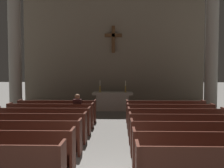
{
  "coord_description": "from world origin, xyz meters",
  "views": [
    {
      "loc": [
        0.36,
        -4.68,
        2.29
      ],
      "look_at": [
        0.0,
        8.17,
        1.54
      ],
      "focal_mm": 41.65,
      "sensor_mm": 36.0,
      "label": 1
    }
  ],
  "objects_px": {
    "pew_left_row_4": "(32,127)",
    "pew_right_row_3": "(194,138)",
    "pew_right_row_2": "(208,151)",
    "pew_right_row_7": "(165,111)",
    "lone_worshipper": "(78,110)",
    "pew_left_row_3": "(19,137)",
    "candlestick_left": "(100,88)",
    "pew_right_row_4": "(184,128)",
    "altar": "(113,101)",
    "pew_left_row_2": "(1,149)",
    "pew_left_row_6": "(51,115)",
    "pew_right_row_5": "(176,121)",
    "candlestick_right": "(125,89)",
    "pew_left_row_7": "(57,111)",
    "column_left_second": "(15,50)",
    "pew_left_row_5": "(43,121)",
    "pew_right_row_6": "(170,116)",
    "column_right_second": "(212,50)"
  },
  "relations": [
    {
      "from": "pew_right_row_7",
      "to": "pew_right_row_3",
      "type": "bearing_deg",
      "value": -90.0
    },
    {
      "from": "pew_right_row_7",
      "to": "candlestick_left",
      "type": "bearing_deg",
      "value": 134.29
    },
    {
      "from": "pew_left_row_5",
      "to": "lone_worshipper",
      "type": "distance_m",
      "value": 1.56
    },
    {
      "from": "column_left_second",
      "to": "altar",
      "type": "relative_size",
      "value": 3.01
    },
    {
      "from": "pew_left_row_2",
      "to": "lone_worshipper",
      "type": "relative_size",
      "value": 2.53
    },
    {
      "from": "pew_left_row_2",
      "to": "lone_worshipper",
      "type": "xyz_separation_m",
      "value": [
        1.06,
        4.36,
        0.22
      ]
    },
    {
      "from": "pew_left_row_2",
      "to": "pew_left_row_6",
      "type": "relative_size",
      "value": 1.0
    },
    {
      "from": "pew_left_row_4",
      "to": "candlestick_left",
      "type": "distance_m",
      "value": 6.59
    },
    {
      "from": "pew_right_row_4",
      "to": "candlestick_right",
      "type": "height_order",
      "value": "candlestick_right"
    },
    {
      "from": "pew_right_row_5",
      "to": "candlestick_right",
      "type": "bearing_deg",
      "value": 107.21
    },
    {
      "from": "pew_left_row_6",
      "to": "pew_left_row_7",
      "type": "relative_size",
      "value": 1.0
    },
    {
      "from": "pew_left_row_3",
      "to": "lone_worshipper",
      "type": "relative_size",
      "value": 2.53
    },
    {
      "from": "pew_left_row_7",
      "to": "pew_right_row_2",
      "type": "distance_m",
      "value": 7.13
    },
    {
      "from": "pew_left_row_7",
      "to": "pew_right_row_2",
      "type": "height_order",
      "value": "same"
    },
    {
      "from": "pew_left_row_2",
      "to": "pew_left_row_7",
      "type": "bearing_deg",
      "value": 90.0
    },
    {
      "from": "pew_right_row_5",
      "to": "candlestick_left",
      "type": "distance_m",
      "value": 6.12
    },
    {
      "from": "pew_left_row_2",
      "to": "pew_right_row_2",
      "type": "height_order",
      "value": "same"
    },
    {
      "from": "pew_left_row_6",
      "to": "pew_right_row_6",
      "type": "height_order",
      "value": "same"
    },
    {
      "from": "pew_left_row_4",
      "to": "pew_right_row_3",
      "type": "bearing_deg",
      "value": -13.04
    },
    {
      "from": "pew_right_row_4",
      "to": "altar",
      "type": "xyz_separation_m",
      "value": [
        -2.33,
        6.35,
        0.06
      ]
    },
    {
      "from": "column_left_second",
      "to": "candlestick_right",
      "type": "height_order",
      "value": "column_left_second"
    },
    {
      "from": "pew_left_row_4",
      "to": "lone_worshipper",
      "type": "xyz_separation_m",
      "value": [
        1.06,
        2.2,
        0.22
      ]
    },
    {
      "from": "pew_right_row_6",
      "to": "candlestick_left",
      "type": "bearing_deg",
      "value": 125.9
    },
    {
      "from": "pew_left_row_3",
      "to": "pew_left_row_5",
      "type": "relative_size",
      "value": 1.0
    },
    {
      "from": "pew_left_row_2",
      "to": "column_right_second",
      "type": "bearing_deg",
      "value": 45.4
    },
    {
      "from": "pew_left_row_6",
      "to": "pew_left_row_5",
      "type": "bearing_deg",
      "value": -90.0
    },
    {
      "from": "pew_right_row_6",
      "to": "column_left_second",
      "type": "height_order",
      "value": "column_left_second"
    },
    {
      "from": "pew_left_row_7",
      "to": "pew_right_row_3",
      "type": "bearing_deg",
      "value": -42.81
    },
    {
      "from": "pew_right_row_5",
      "to": "pew_right_row_7",
      "type": "height_order",
      "value": "same"
    },
    {
      "from": "pew_right_row_3",
      "to": "lone_worshipper",
      "type": "xyz_separation_m",
      "value": [
        -3.6,
        3.28,
        0.22
      ]
    },
    {
      "from": "pew_left_row_3",
      "to": "candlestick_left",
      "type": "xyz_separation_m",
      "value": [
        1.63,
        7.43,
        0.74
      ]
    },
    {
      "from": "pew_left_row_6",
      "to": "candlestick_left",
      "type": "xyz_separation_m",
      "value": [
        1.63,
        4.19,
        0.74
      ]
    },
    {
      "from": "pew_right_row_3",
      "to": "column_right_second",
      "type": "height_order",
      "value": "column_right_second"
    },
    {
      "from": "pew_left_row_5",
      "to": "candlestick_left",
      "type": "distance_m",
      "value": 5.56
    },
    {
      "from": "pew_right_row_5",
      "to": "altar",
      "type": "xyz_separation_m",
      "value": [
        -2.33,
        5.27,
        0.06
      ]
    },
    {
      "from": "pew_left_row_4",
      "to": "column_left_second",
      "type": "relative_size",
      "value": 0.5
    },
    {
      "from": "pew_right_row_2",
      "to": "pew_right_row_5",
      "type": "height_order",
      "value": "same"
    },
    {
      "from": "column_left_second",
      "to": "candlestick_left",
      "type": "bearing_deg",
      "value": 14.88
    },
    {
      "from": "pew_right_row_2",
      "to": "pew_right_row_4",
      "type": "height_order",
      "value": "same"
    },
    {
      "from": "pew_left_row_2",
      "to": "pew_right_row_6",
      "type": "distance_m",
      "value": 6.36
    },
    {
      "from": "pew_right_row_2",
      "to": "pew_right_row_3",
      "type": "height_order",
      "value": "same"
    },
    {
      "from": "pew_left_row_2",
      "to": "pew_left_row_5",
      "type": "xyz_separation_m",
      "value": [
        0.0,
        3.24,
        0.0
      ]
    },
    {
      "from": "pew_right_row_2",
      "to": "column_right_second",
      "type": "height_order",
      "value": "column_right_second"
    },
    {
      "from": "column_left_second",
      "to": "altar",
      "type": "bearing_deg",
      "value": 12.85
    },
    {
      "from": "pew_right_row_2",
      "to": "pew_right_row_3",
      "type": "distance_m",
      "value": 1.08
    },
    {
      "from": "pew_left_row_5",
      "to": "pew_right_row_5",
      "type": "distance_m",
      "value": 4.66
    },
    {
      "from": "pew_right_row_4",
      "to": "pew_left_row_7",
      "type": "bearing_deg",
      "value": 145.21
    },
    {
      "from": "pew_left_row_4",
      "to": "pew_left_row_7",
      "type": "xyz_separation_m",
      "value": [
        0.0,
        3.24,
        0.0
      ]
    },
    {
      "from": "pew_left_row_6",
      "to": "candlestick_right",
      "type": "xyz_separation_m",
      "value": [
        3.03,
        4.19,
        0.74
      ]
    },
    {
      "from": "pew_left_row_2",
      "to": "pew_right_row_5",
      "type": "relative_size",
      "value": 1.0
    }
  ]
}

